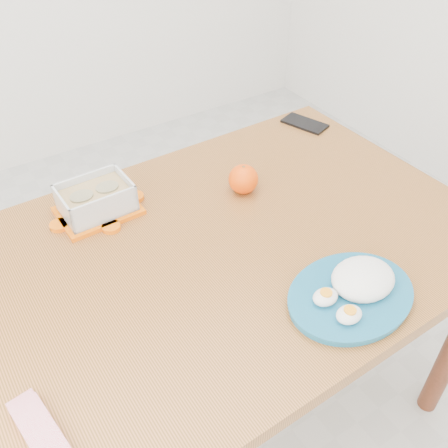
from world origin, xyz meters
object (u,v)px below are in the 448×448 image
dining_table (224,270)px  orange_fruit (243,179)px  rice_plate (355,288)px  food_container (96,200)px  smartphone (305,124)px

dining_table → orange_fruit: (0.16, 0.15, 0.13)m
orange_fruit → rice_plate: size_ratio=0.27×
rice_plate → food_container: bearing=118.9°
dining_table → smartphone: 0.64m
dining_table → rice_plate: 0.34m
orange_fruit → smartphone: orange_fruit is taller
dining_table → smartphone: size_ratio=9.01×
dining_table → food_container: food_container is taller
dining_table → food_container: (-0.21, 0.27, 0.13)m
dining_table → rice_plate: size_ratio=4.33×
food_container → orange_fruit: bearing=-20.4°
rice_plate → smartphone: rice_plate is taller
rice_plate → smartphone: 0.74m
rice_plate → dining_table: bearing=113.1°
orange_fruit → food_container: bearing=161.3°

